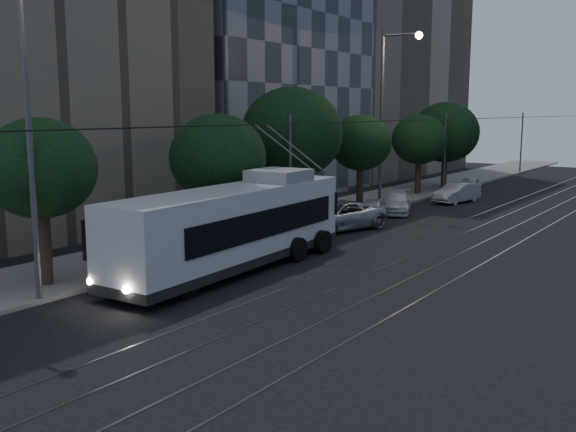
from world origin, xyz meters
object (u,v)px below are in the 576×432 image
(streetlamp_far, at_px, (388,103))
(car_white_d, at_px, (470,185))
(car_white_a, at_px, (373,209))
(trolleybus, at_px, (236,226))
(car_white_c, at_px, (457,193))
(pickup_silver, at_px, (337,216))
(car_white_b, at_px, (395,202))
(streetlamp_near, at_px, (36,114))

(streetlamp_far, bearing_deg, car_white_d, 82.66)
(car_white_a, height_order, streetlamp_far, streetlamp_far)
(trolleybus, relative_size, car_white_a, 3.55)
(car_white_c, xyz_separation_m, car_white_d, (-0.99, 5.33, -0.06))
(pickup_silver, relative_size, car_white_d, 1.52)
(trolleybus, bearing_deg, car_white_b, 90.92)
(car_white_c, height_order, car_white_d, car_white_c)
(car_white_b, relative_size, streetlamp_near, 0.44)
(trolleybus, relative_size, car_white_b, 2.81)
(trolleybus, distance_m, streetlamp_far, 18.03)
(car_white_a, distance_m, streetlamp_near, 21.42)
(pickup_silver, distance_m, streetlamp_far, 9.71)
(car_white_c, relative_size, streetlamp_far, 0.36)
(car_white_b, bearing_deg, streetlamp_near, -113.76)
(pickup_silver, bearing_deg, car_white_c, 102.28)
(car_white_d, bearing_deg, pickup_silver, -103.21)
(car_white_a, height_order, car_white_b, car_white_b)
(trolleybus, bearing_deg, streetlamp_far, 94.02)
(car_white_c, bearing_deg, trolleybus, -79.09)
(streetlamp_far, bearing_deg, streetlamp_near, -89.21)
(trolleybus, distance_m, car_white_c, 23.00)
(car_white_b, distance_m, car_white_d, 11.74)
(car_white_d, height_order, streetlamp_far, streetlamp_far)
(streetlamp_near, distance_m, streetlamp_far, 24.36)
(car_white_b, height_order, streetlamp_far, streetlamp_far)
(streetlamp_near, bearing_deg, pickup_silver, 87.44)
(streetlamp_near, xyz_separation_m, streetlamp_far, (-0.34, 24.35, 0.56))
(trolleybus, relative_size, pickup_silver, 2.34)
(car_white_d, bearing_deg, streetlamp_far, -109.50)
(pickup_silver, xyz_separation_m, car_white_b, (-0.10, 7.03, -0.10))
(car_white_a, bearing_deg, car_white_b, 75.20)
(pickup_silver, bearing_deg, car_white_d, 106.92)
(car_white_a, bearing_deg, streetlamp_far, 90.18)
(car_white_d, xyz_separation_m, streetlamp_far, (-1.43, -11.09, 6.01))
(car_white_a, distance_m, streetlamp_far, 7.11)
(trolleybus, distance_m, car_white_b, 16.66)
(trolleybus, distance_m, streetlamp_near, 8.56)
(pickup_silver, height_order, car_white_c, pickup_silver)
(car_white_d, distance_m, streetlamp_far, 12.70)
(streetlamp_near, bearing_deg, car_white_b, 88.43)
(car_white_c, bearing_deg, streetlamp_far, -101.37)
(car_white_a, distance_m, car_white_b, 3.01)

